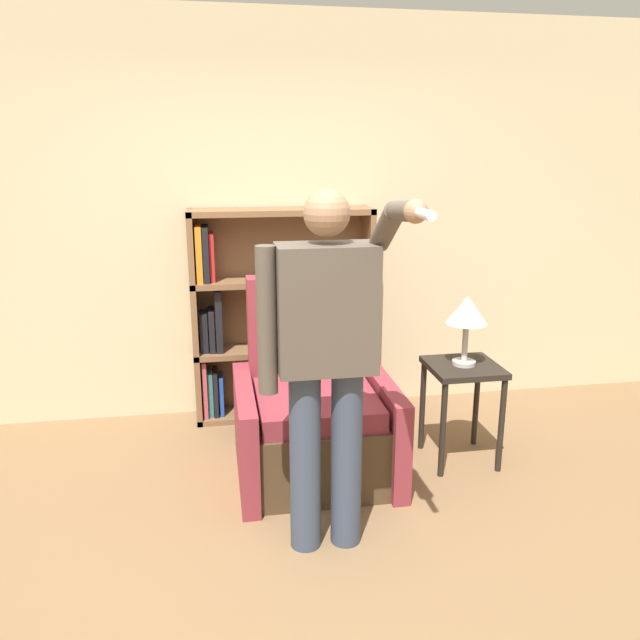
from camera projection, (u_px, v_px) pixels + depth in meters
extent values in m
plane|color=brown|center=(319.00, 577.00, 2.86)|extent=(14.00, 14.00, 0.00)
cube|color=beige|center=(271.00, 221.00, 4.42)|extent=(8.00, 0.06, 2.80)
cube|color=brown|center=(195.00, 320.00, 4.33)|extent=(0.04, 0.28, 1.50)
cube|color=brown|center=(367.00, 312.00, 4.53)|extent=(0.04, 0.28, 1.50)
cube|color=brown|center=(281.00, 311.00, 4.56)|extent=(1.27, 0.01, 1.50)
cube|color=brown|center=(284.00, 411.00, 4.62)|extent=(1.27, 0.28, 0.04)
cube|color=brown|center=(283.00, 349.00, 4.49)|extent=(1.27, 0.28, 0.04)
cube|color=brown|center=(282.00, 281.00, 4.36)|extent=(1.27, 0.28, 0.04)
cube|color=brown|center=(281.00, 212.00, 4.23)|extent=(1.27, 0.28, 0.04)
cube|color=#BC4C56|center=(205.00, 387.00, 4.47)|extent=(0.03, 0.22, 0.42)
cube|color=#337070|center=(211.00, 392.00, 4.49)|extent=(0.04, 0.17, 0.33)
cube|color=black|center=(216.00, 392.00, 4.49)|extent=(0.03, 0.19, 0.33)
cube|color=#1E47B2|center=(222.00, 394.00, 4.50)|extent=(0.03, 0.17, 0.29)
cube|color=black|center=(204.00, 332.00, 4.36)|extent=(0.05, 0.16, 0.28)
cube|color=black|center=(212.00, 330.00, 4.37)|extent=(0.04, 0.18, 0.30)
cube|color=black|center=(219.00, 320.00, 4.36)|extent=(0.05, 0.19, 0.44)
cube|color=orange|center=(199.00, 254.00, 4.21)|extent=(0.04, 0.24, 0.38)
cube|color=black|center=(206.00, 254.00, 4.22)|extent=(0.04, 0.23, 0.38)
cube|color=red|center=(212.00, 257.00, 4.23)|extent=(0.03, 0.17, 0.33)
cube|color=#4C3823|center=(315.00, 442.00, 3.71)|extent=(0.72, 0.80, 0.41)
cube|color=maroon|center=(316.00, 403.00, 3.60)|extent=(0.68, 0.68, 0.12)
cube|color=maroon|center=(306.00, 349.00, 3.93)|extent=(0.72, 0.16, 0.94)
cube|color=maroon|center=(246.00, 435.00, 3.62)|extent=(0.10, 0.88, 0.58)
cube|color=maroon|center=(382.00, 424.00, 3.76)|extent=(0.10, 0.88, 0.58)
cylinder|color=#384256|center=(305.00, 461.00, 2.98)|extent=(0.15, 0.15, 0.91)
cylinder|color=#384256|center=(346.00, 458.00, 3.01)|extent=(0.15, 0.15, 0.91)
cube|color=#51473D|center=(326.00, 309.00, 2.79)|extent=(0.45, 0.24, 0.58)
sphere|color=#997051|center=(327.00, 213.00, 2.68)|extent=(0.21, 0.21, 0.21)
cylinder|color=#51473D|center=(267.00, 321.00, 2.76)|extent=(0.09, 0.09, 0.67)
cylinder|color=#51473D|center=(387.00, 228.00, 2.63)|extent=(0.09, 0.28, 0.23)
cylinder|color=#51473D|center=(405.00, 211.00, 2.37)|extent=(0.08, 0.27, 0.10)
sphere|color=#997051|center=(416.00, 211.00, 2.24)|extent=(0.09, 0.09, 0.09)
cylinder|color=white|center=(424.00, 214.00, 2.15)|extent=(0.04, 0.15, 0.04)
cube|color=black|center=(463.00, 367.00, 3.79)|extent=(0.42, 0.42, 0.04)
cylinder|color=black|center=(443.00, 430.00, 3.67)|extent=(0.04, 0.04, 0.60)
cylinder|color=black|center=(501.00, 426.00, 3.73)|extent=(0.04, 0.04, 0.60)
cylinder|color=black|center=(422.00, 406.00, 4.02)|extent=(0.04, 0.04, 0.60)
cylinder|color=black|center=(476.00, 402.00, 4.08)|extent=(0.04, 0.04, 0.60)
cylinder|color=#B7B2A8|center=(464.00, 363.00, 3.78)|extent=(0.14, 0.14, 0.02)
cylinder|color=#B7B2A8|center=(465.00, 342.00, 3.75)|extent=(0.04, 0.04, 0.24)
cone|color=beige|center=(467.00, 310.00, 3.69)|extent=(0.25, 0.25, 0.17)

